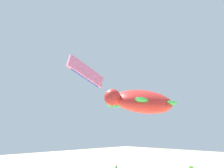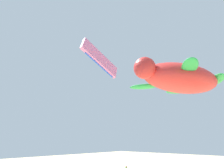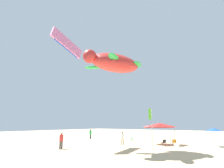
# 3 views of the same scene
# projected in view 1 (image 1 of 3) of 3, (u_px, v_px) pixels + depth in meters

# --- Properties ---
(kite_parafoil_pink) EXTENTS (0.74, 5.82, 3.50)m
(kite_parafoil_pink) POSITION_uv_depth(u_px,v_px,m) (86.00, 72.00, 26.57)
(kite_parafoil_pink) COLOR pink
(kite_turtle_red) EXTENTS (7.25, 7.59, 3.44)m
(kite_turtle_red) POSITION_uv_depth(u_px,v_px,m) (142.00, 101.00, 20.20)
(kite_turtle_red) COLOR red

